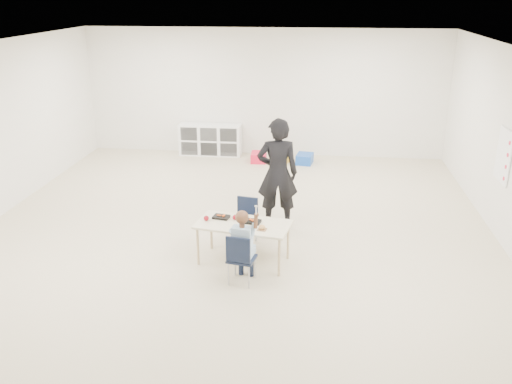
# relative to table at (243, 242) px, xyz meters

# --- Properties ---
(room) EXTENTS (9.00, 9.02, 2.80)m
(room) POSITION_rel_table_xyz_m (-0.27, 0.80, 1.11)
(room) COLOR beige
(room) RESTS_ON ground
(table) EXTENTS (1.35, 0.84, 0.58)m
(table) POSITION_rel_table_xyz_m (0.00, 0.00, 0.00)
(table) COLOR beige
(table) RESTS_ON ground
(chair_near) EXTENTS (0.39, 0.37, 0.70)m
(chair_near) POSITION_rel_table_xyz_m (0.06, -0.55, 0.05)
(chair_near) COLOR black
(chair_near) RESTS_ON ground
(chair_far) EXTENTS (0.39, 0.37, 0.70)m
(chair_far) POSITION_rel_table_xyz_m (-0.06, 0.55, 0.05)
(chair_far) COLOR black
(chair_far) RESTS_ON ground
(child) EXTENTS (0.53, 0.53, 1.10)m
(child) POSITION_rel_table_xyz_m (0.06, -0.55, 0.25)
(child) COLOR #B5D6F5
(child) RESTS_ON chair_near
(lunch_tray_near) EXTENTS (0.24, 0.19, 0.03)m
(lunch_tray_near) POSITION_rel_table_xyz_m (0.12, 0.04, 0.30)
(lunch_tray_near) COLOR black
(lunch_tray_near) RESTS_ON table
(lunch_tray_far) EXTENTS (0.24, 0.19, 0.03)m
(lunch_tray_far) POSITION_rel_table_xyz_m (-0.33, 0.15, 0.30)
(lunch_tray_far) COLOR black
(lunch_tray_far) RESTS_ON table
(milk_carton) EXTENTS (0.08, 0.08, 0.10)m
(milk_carton) POSITION_rel_table_xyz_m (-0.01, -0.13, 0.34)
(milk_carton) COLOR white
(milk_carton) RESTS_ON table
(bread_roll) EXTENTS (0.09, 0.09, 0.07)m
(bread_roll) POSITION_rel_table_xyz_m (0.28, -0.17, 0.32)
(bread_roll) COLOR tan
(bread_roll) RESTS_ON table
(apple_near) EXTENTS (0.07, 0.07, 0.07)m
(apple_near) POSITION_rel_table_xyz_m (-0.13, 0.11, 0.32)
(apple_near) COLOR maroon
(apple_near) RESTS_ON table
(apple_far) EXTENTS (0.07, 0.07, 0.07)m
(apple_far) POSITION_rel_table_xyz_m (-0.52, 0.03, 0.32)
(apple_far) COLOR maroon
(apple_far) RESTS_ON table
(cubby_shelf) EXTENTS (1.40, 0.40, 0.70)m
(cubby_shelf) POSITION_rel_table_xyz_m (-1.47, 5.08, 0.06)
(cubby_shelf) COLOR white
(cubby_shelf) RESTS_ON ground
(rules_poster) EXTENTS (0.02, 0.60, 0.80)m
(rules_poster) POSITION_rel_table_xyz_m (3.71, 1.40, 0.96)
(rules_poster) COLOR white
(rules_poster) RESTS_ON room
(adult) EXTENTS (0.69, 0.50, 1.76)m
(adult) POSITION_rel_table_xyz_m (0.36, 1.28, 0.59)
(adult) COLOR black
(adult) RESTS_ON ground
(bin_red) EXTENTS (0.34, 0.43, 0.21)m
(bin_red) POSITION_rel_table_xyz_m (-0.31, 4.66, -0.19)
(bin_red) COLOR red
(bin_red) RESTS_ON ground
(bin_yellow) EXTENTS (0.40, 0.47, 0.20)m
(bin_yellow) POSITION_rel_table_xyz_m (0.19, 4.69, -0.19)
(bin_yellow) COLOR yellow
(bin_yellow) RESTS_ON ground
(bin_blue) EXTENTS (0.39, 0.47, 0.21)m
(bin_blue) POSITION_rel_table_xyz_m (0.70, 4.65, -0.19)
(bin_blue) COLOR #1749AE
(bin_blue) RESTS_ON ground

